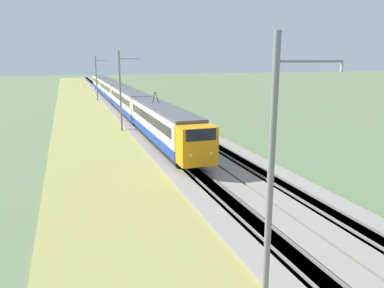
% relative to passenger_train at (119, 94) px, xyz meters
% --- Properties ---
extents(ballast_main, '(240.00, 4.40, 0.30)m').
position_rel_passenger_train_xyz_m(ballast_main, '(-14.46, 0.00, -2.27)').
color(ballast_main, gray).
rests_on(ballast_main, ground).
extents(ballast_adjacent, '(240.00, 4.40, 0.30)m').
position_rel_passenger_train_xyz_m(ballast_adjacent, '(-14.46, -4.58, -2.27)').
color(ballast_adjacent, gray).
rests_on(ballast_adjacent, ground).
extents(track_main, '(240.00, 1.57, 0.45)m').
position_rel_passenger_train_xyz_m(track_main, '(-14.46, 0.00, -2.26)').
color(track_main, '#4C4238').
rests_on(track_main, ground).
extents(track_adjacent, '(240.00, 1.57, 0.45)m').
position_rel_passenger_train_xyz_m(track_adjacent, '(-14.46, -4.58, -2.26)').
color(track_adjacent, '#4C4238').
rests_on(track_adjacent, ground).
extents(grass_verge, '(240.00, 9.55, 0.12)m').
position_rel_passenger_train_xyz_m(grass_verge, '(-14.46, 5.87, -2.36)').
color(grass_verge, '#99934C').
rests_on(grass_verge, ground).
extents(passenger_train, '(83.50, 2.83, 5.15)m').
position_rel_passenger_train_xyz_m(passenger_train, '(0.00, 0.00, 0.00)').
color(passenger_train, orange).
rests_on(passenger_train, ground).
extents(catenary_mast_near, '(0.22, 2.56, 9.40)m').
position_rel_passenger_train_xyz_m(catenary_mast_near, '(-55.93, 2.65, 2.43)').
color(catenary_mast_near, slate).
rests_on(catenary_mast_near, ground).
extents(catenary_mast_mid, '(0.22, 2.56, 9.40)m').
position_rel_passenger_train_xyz_m(catenary_mast_mid, '(-21.70, 2.65, 2.43)').
color(catenary_mast_mid, slate).
rests_on(catenary_mast_mid, ground).
extents(catenary_mast_far, '(0.22, 2.56, 9.02)m').
position_rel_passenger_train_xyz_m(catenary_mast_far, '(12.53, 2.65, 2.23)').
color(catenary_mast_far, slate).
rests_on(catenary_mast_far, ground).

